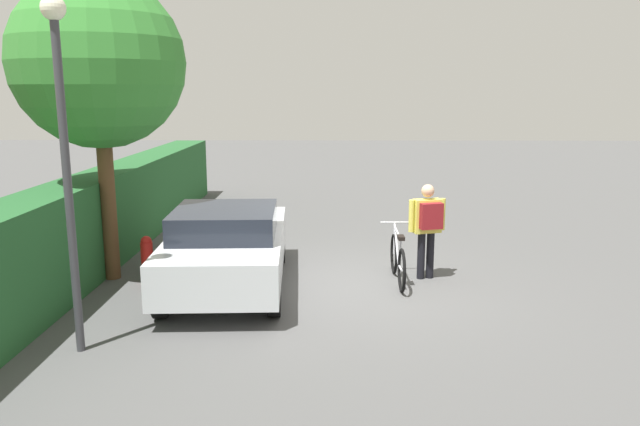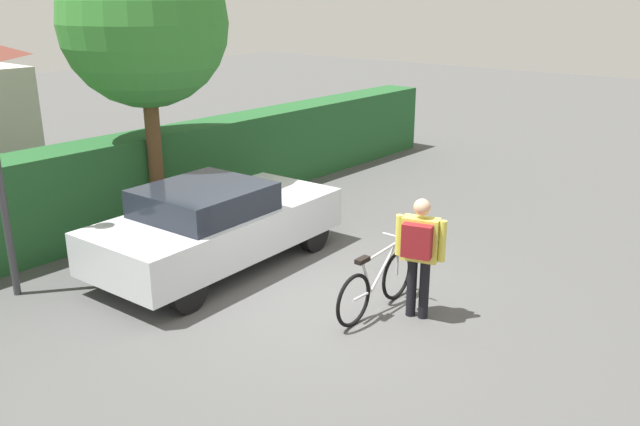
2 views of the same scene
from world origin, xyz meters
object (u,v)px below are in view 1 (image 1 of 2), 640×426
at_px(parked_car_near, 228,245).
at_px(fire_hydrant, 147,259).
at_px(person_rider, 428,222).
at_px(bicycle, 398,260).
at_px(tree_kerbside, 98,63).
at_px(street_lamp, 63,130).

relative_size(parked_car_near, fire_hydrant, 5.14).
distance_m(parked_car_near, person_rider, 3.36).
relative_size(parked_car_near, bicycle, 2.40).
bearing_deg(tree_kerbside, street_lamp, -167.84).
relative_size(parked_car_near, tree_kerbside, 0.83).
bearing_deg(bicycle, tree_kerbside, 88.21).
bearing_deg(parked_car_near, person_rider, -81.12).
bearing_deg(fire_hydrant, tree_kerbside, 67.97).
xyz_separation_m(bicycle, fire_hydrant, (-0.13, 4.18, 0.02)).
xyz_separation_m(bicycle, street_lamp, (-2.83, 4.23, 2.33)).
bearing_deg(street_lamp, parked_car_near, -29.63).
bearing_deg(person_rider, parked_car_near, 98.88).
bearing_deg(parked_car_near, tree_kerbside, 77.23).
relative_size(bicycle, tree_kerbside, 0.35).
height_order(bicycle, person_rider, person_rider).
distance_m(bicycle, fire_hydrant, 4.18).
height_order(parked_car_near, street_lamp, street_lamp).
height_order(street_lamp, tree_kerbside, tree_kerbside).
height_order(person_rider, street_lamp, street_lamp).
bearing_deg(fire_hydrant, person_rider, -86.00).
bearing_deg(fire_hydrant, street_lamp, 178.94).
bearing_deg(person_rider, bicycle, 111.39).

